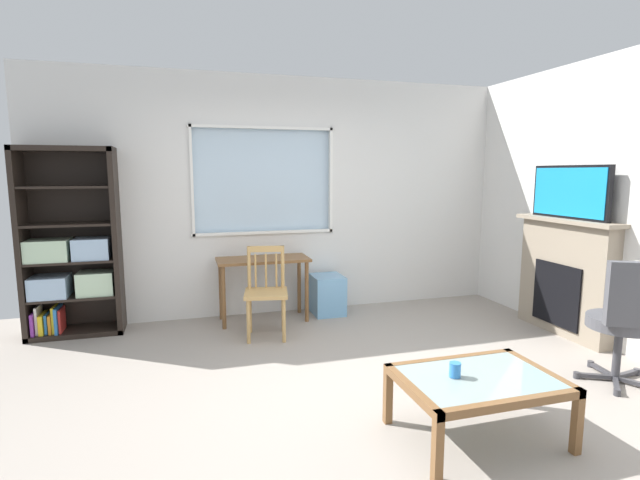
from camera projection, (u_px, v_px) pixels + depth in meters
ground at (344, 395)px, 3.52m from camera, size 6.36×5.56×0.02m
wall_back_with_window at (282, 198)px, 5.50m from camera, size 5.36×0.15×2.71m
bookshelf at (71, 254)px, 4.73m from camera, size 0.90×0.38×1.89m
desk_under_window at (263, 268)px, 5.19m from camera, size 1.00×0.45×0.70m
wooden_chair at (266, 291)px, 4.70m from camera, size 0.49×0.47×0.90m
plastic_drawer_unit at (327, 294)px, 5.50m from camera, size 0.35×0.40×0.45m
fireplace at (565, 276)px, 4.77m from camera, size 0.26×1.19×1.18m
tv at (570, 192)px, 4.64m from camera, size 0.06×0.93×0.52m
office_chair at (626, 317)px, 3.57m from camera, size 0.60×0.62×1.00m
coffee_table at (478, 385)px, 2.90m from camera, size 0.96×0.68×0.40m
sippy_cup at (455, 370)px, 2.88m from camera, size 0.07×0.07×0.09m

